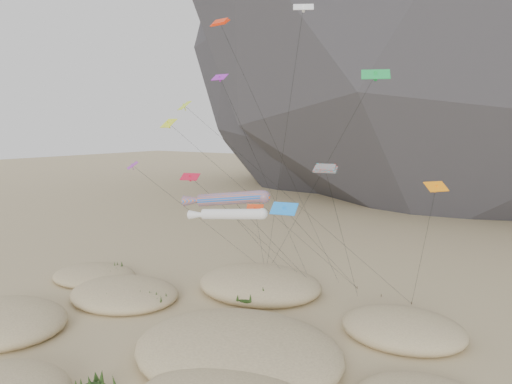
% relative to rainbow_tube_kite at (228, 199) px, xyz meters
% --- Properties ---
extents(ground, '(500.00, 500.00, 0.00)m').
position_rel_rainbow_tube_kite_xyz_m(ground, '(1.42, -9.80, -11.91)').
color(ground, '#CCB789').
rests_on(ground, ground).
extents(dunes, '(53.06, 39.73, 3.81)m').
position_rel_rainbow_tube_kite_xyz_m(dunes, '(0.51, -5.45, -11.19)').
color(dunes, '#CCB789').
rests_on(dunes, ground).
extents(dune_grass, '(43.31, 28.91, 1.53)m').
position_rel_rainbow_tube_kite_xyz_m(dune_grass, '(-0.01, -6.32, -11.07)').
color(dune_grass, black).
rests_on(dune_grass, ground).
extents(kite_stakes, '(20.93, 3.59, 0.30)m').
position_rel_rainbow_tube_kite_xyz_m(kite_stakes, '(2.74, 13.23, -11.76)').
color(kite_stakes, '#3F2D1E').
rests_on(kite_stakes, ground).
extents(rainbow_tube_kite, '(8.82, 13.94, 12.91)m').
position_rel_rainbow_tube_kite_xyz_m(rainbow_tube_kite, '(0.00, 0.00, 0.00)').
color(rainbow_tube_kite, orange).
rests_on(rainbow_tube_kite, ground).
extents(white_tube_kite, '(7.90, 19.34, 12.09)m').
position_rel_rainbow_tube_kite_xyz_m(white_tube_kite, '(3.33, -4.33, -0.58)').
color(white_tube_kite, silver).
rests_on(white_tube_kite, ground).
extents(orange_parafoil, '(11.01, 11.05, 30.39)m').
position_rel_rainbow_tube_kite_xyz_m(orange_parafoil, '(-4.86, 5.70, 17.50)').
color(orange_parafoil, red).
rests_on(orange_parafoil, ground).
extents(multi_parafoil, '(3.56, 14.67, 15.85)m').
position_rel_rainbow_tube_kite_xyz_m(multi_parafoil, '(10.95, -1.05, 3.31)').
color(multi_parafoil, red).
rests_on(multi_parafoil, ground).
extents(delta_kites, '(32.95, 19.15, 29.87)m').
position_rel_rainbow_tube_kite_xyz_m(delta_kites, '(1.65, 1.17, 5.72)').
color(delta_kites, white).
rests_on(delta_kites, ground).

